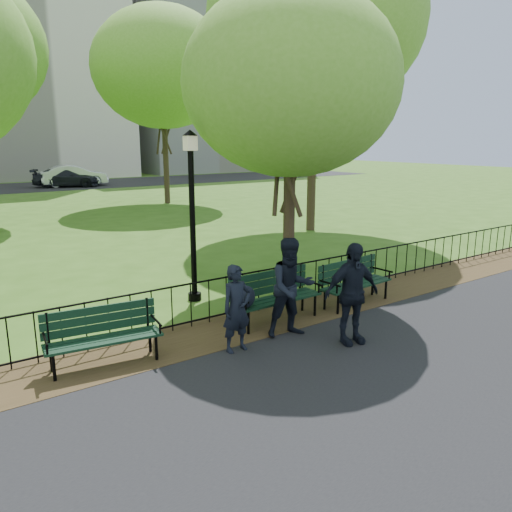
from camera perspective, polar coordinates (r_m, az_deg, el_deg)
ground at (r=8.83m, az=4.76°, el=-10.61°), size 120.00×120.00×0.00m
asphalt_path at (r=6.90m, az=24.28°, el=-19.08°), size 60.00×9.20×0.01m
dirt_strip at (r=9.93m, az=-0.85°, el=-7.71°), size 60.00×1.60×0.01m
iron_fence at (r=10.16m, az=-2.45°, el=-4.33°), size 24.06×0.06×1.00m
apartment_east at (r=63.08m, az=-5.57°, el=20.84°), size 20.00×15.00×24.00m
park_bench_main at (r=9.68m, az=0.97°, el=-4.24°), size 2.00×0.63×1.09m
park_bench_left_a at (r=8.43m, az=-17.18°, el=-8.05°), size 1.86×0.78×1.03m
park_bench_right_a at (r=11.16m, az=11.02°, el=-2.39°), size 1.90×0.71×1.06m
lamppost at (r=10.99m, az=-7.30°, el=5.18°), size 0.34×0.34×3.76m
tree_near_e at (r=11.89m, az=4.03°, el=19.08°), size 4.94×4.94×6.89m
tree_mid_e at (r=20.37m, az=6.82°, el=25.16°), size 8.07×8.07×11.24m
tree_far_e at (r=29.13m, az=-10.68°, el=20.36°), size 7.53×7.53×10.50m
person_left at (r=8.48m, az=-2.22°, el=-6.01°), size 0.56×0.37×1.51m
person_mid at (r=9.10m, az=4.09°, el=-3.62°), size 0.98×0.66×1.84m
person_right at (r=8.92m, az=10.88°, el=-4.23°), size 1.14×0.66×1.82m
sedan_silver at (r=41.33m, az=-20.11°, el=8.62°), size 5.03×2.04×1.62m
sedan_dark at (r=40.95m, az=-20.90°, el=8.36°), size 5.17×3.58×1.39m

